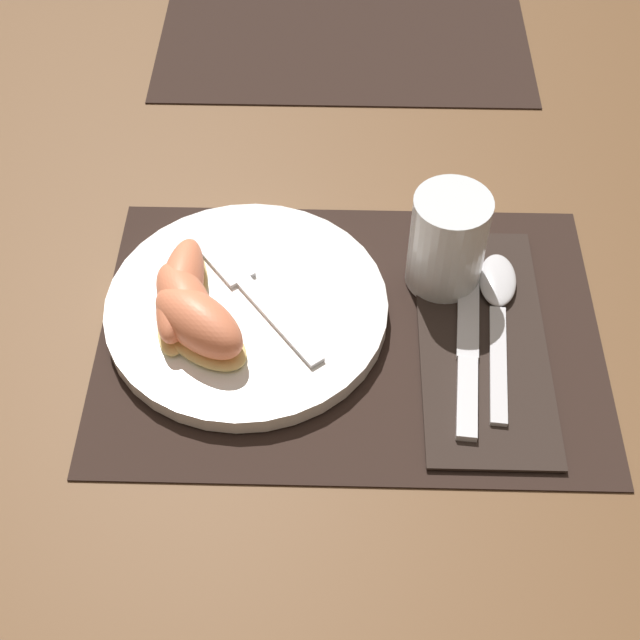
{
  "coord_description": "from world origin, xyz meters",
  "views": [
    {
      "loc": [
        -0.01,
        -0.48,
        0.62
      ],
      "look_at": [
        -0.03,
        -0.01,
        0.02
      ],
      "focal_mm": 50.0,
      "sensor_mm": 36.0,
      "label": 1
    }
  ],
  "objects_px": {
    "spoon": "(498,301)",
    "citrus_wedge_1": "(187,308)",
    "fork": "(248,286)",
    "juice_glass": "(447,246)",
    "citrus_wedge_0": "(181,292)",
    "citrus_wedge_2": "(199,325)",
    "knife": "(468,344)",
    "plate": "(247,308)"
  },
  "relations": [
    {
      "from": "spoon",
      "to": "knife",
      "type": "bearing_deg",
      "value": -122.33
    },
    {
      "from": "juice_glass",
      "to": "citrus_wedge_1",
      "type": "bearing_deg",
      "value": -162.57
    },
    {
      "from": "juice_glass",
      "to": "citrus_wedge_1",
      "type": "height_order",
      "value": "juice_glass"
    },
    {
      "from": "spoon",
      "to": "citrus_wedge_1",
      "type": "bearing_deg",
      "value": -172.28
    },
    {
      "from": "juice_glass",
      "to": "citrus_wedge_2",
      "type": "distance_m",
      "value": 0.23
    },
    {
      "from": "spoon",
      "to": "citrus_wedge_2",
      "type": "height_order",
      "value": "citrus_wedge_2"
    },
    {
      "from": "juice_glass",
      "to": "fork",
      "type": "distance_m",
      "value": 0.18
    },
    {
      "from": "spoon",
      "to": "citrus_wedge_2",
      "type": "bearing_deg",
      "value": -167.83
    },
    {
      "from": "juice_glass",
      "to": "plate",
      "type": "bearing_deg",
      "value": -165.01
    },
    {
      "from": "knife",
      "to": "juice_glass",
      "type": "bearing_deg",
      "value": 101.53
    },
    {
      "from": "spoon",
      "to": "citrus_wedge_1",
      "type": "height_order",
      "value": "citrus_wedge_1"
    },
    {
      "from": "juice_glass",
      "to": "knife",
      "type": "xyz_separation_m",
      "value": [
        0.02,
        -0.08,
        -0.04
      ]
    },
    {
      "from": "juice_glass",
      "to": "knife",
      "type": "distance_m",
      "value": 0.09
    },
    {
      "from": "knife",
      "to": "citrus_wedge_0",
      "type": "xyz_separation_m",
      "value": [
        -0.25,
        0.03,
        0.03
      ]
    },
    {
      "from": "fork",
      "to": "knife",
      "type": "bearing_deg",
      "value": -14.87
    },
    {
      "from": "fork",
      "to": "citrus_wedge_2",
      "type": "relative_size",
      "value": 1.48
    },
    {
      "from": "knife",
      "to": "citrus_wedge_0",
      "type": "height_order",
      "value": "citrus_wedge_0"
    },
    {
      "from": "plate",
      "to": "citrus_wedge_0",
      "type": "bearing_deg",
      "value": -176.13
    },
    {
      "from": "plate",
      "to": "spoon",
      "type": "xyz_separation_m",
      "value": [
        0.22,
        0.01,
        -0.0
      ]
    },
    {
      "from": "juice_glass",
      "to": "citrus_wedge_2",
      "type": "height_order",
      "value": "juice_glass"
    },
    {
      "from": "juice_glass",
      "to": "citrus_wedge_1",
      "type": "relative_size",
      "value": 0.86
    },
    {
      "from": "knife",
      "to": "fork",
      "type": "relative_size",
      "value": 1.29
    },
    {
      "from": "juice_glass",
      "to": "citrus_wedge_0",
      "type": "distance_m",
      "value": 0.24
    },
    {
      "from": "citrus_wedge_2",
      "to": "fork",
      "type": "bearing_deg",
      "value": 59.0
    },
    {
      "from": "plate",
      "to": "citrus_wedge_0",
      "type": "distance_m",
      "value": 0.06
    },
    {
      "from": "fork",
      "to": "citrus_wedge_0",
      "type": "bearing_deg",
      "value": -159.66
    },
    {
      "from": "plate",
      "to": "knife",
      "type": "height_order",
      "value": "plate"
    },
    {
      "from": "knife",
      "to": "spoon",
      "type": "distance_m",
      "value": 0.06
    },
    {
      "from": "citrus_wedge_0",
      "to": "citrus_wedge_2",
      "type": "distance_m",
      "value": 0.04
    },
    {
      "from": "knife",
      "to": "fork",
      "type": "distance_m",
      "value": 0.2
    },
    {
      "from": "knife",
      "to": "citrus_wedge_0",
      "type": "bearing_deg",
      "value": 172.98
    },
    {
      "from": "citrus_wedge_2",
      "to": "knife",
      "type": "bearing_deg",
      "value": 1.96
    },
    {
      "from": "citrus_wedge_0",
      "to": "citrus_wedge_1",
      "type": "height_order",
      "value": "citrus_wedge_1"
    },
    {
      "from": "spoon",
      "to": "fork",
      "type": "relative_size",
      "value": 1.19
    },
    {
      "from": "fork",
      "to": "citrus_wedge_1",
      "type": "xyz_separation_m",
      "value": [
        -0.05,
        -0.04,
        0.02
      ]
    },
    {
      "from": "citrus_wedge_0",
      "to": "fork",
      "type": "bearing_deg",
      "value": 20.34
    },
    {
      "from": "plate",
      "to": "juice_glass",
      "type": "bearing_deg",
      "value": 14.99
    },
    {
      "from": "juice_glass",
      "to": "knife",
      "type": "bearing_deg",
      "value": -78.47
    },
    {
      "from": "citrus_wedge_1",
      "to": "knife",
      "type": "bearing_deg",
      "value": -2.68
    },
    {
      "from": "fork",
      "to": "juice_glass",
      "type": "bearing_deg",
      "value": 9.79
    },
    {
      "from": "spoon",
      "to": "citrus_wedge_0",
      "type": "bearing_deg",
      "value": -176.43
    },
    {
      "from": "knife",
      "to": "citrus_wedge_1",
      "type": "height_order",
      "value": "citrus_wedge_1"
    }
  ]
}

